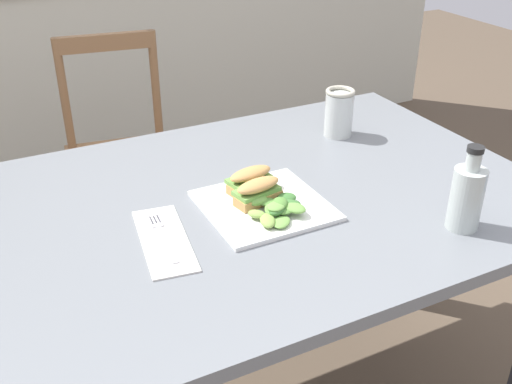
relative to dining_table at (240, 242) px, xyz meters
The scene contains 10 objects.
dining_table is the anchor object (origin of this frame).
chair_wooden_far 0.99m from the dining_table, 91.88° to the left, with size 0.45×0.45×0.87m.
plate_lunch 0.13m from the dining_table, 56.73° to the right, with size 0.26×0.26×0.01m, color white.
sandwich_half_front 0.16m from the dining_table, 58.35° to the right, with size 0.12×0.08×0.06m.
sandwich_half_back 0.16m from the dining_table, 25.14° to the left, with size 0.12×0.08×0.06m.
salad_mixed_greens 0.18m from the dining_table, 69.37° to the right, with size 0.14×0.13×0.03m.
napkin_folded 0.25m from the dining_table, 159.11° to the right, with size 0.09×0.26×0.00m, color silver.
fork_on_napkin 0.25m from the dining_table, 163.25° to the right, with size 0.03×0.19×0.00m.
bottle_cold_brew 0.52m from the dining_table, 40.24° to the right, with size 0.07×0.07×0.19m.
mason_jar_iced_tea 0.49m from the dining_table, 27.72° to the left, with size 0.08×0.08×0.13m.
Camera 1 is at (-0.60, -0.89, 1.42)m, focal length 42.52 mm.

